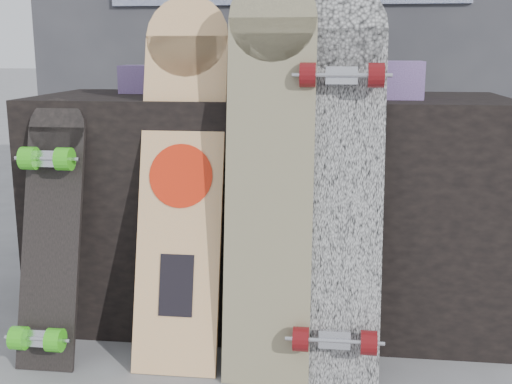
# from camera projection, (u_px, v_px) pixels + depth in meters

# --- Properties ---
(ground) EXTENTS (60.00, 60.00, 0.00)m
(ground) POSITION_uv_depth(u_px,v_px,m) (251.00, 381.00, 1.89)
(ground) COLOR slate
(ground) RESTS_ON ground
(vendor_table) EXTENTS (1.60, 0.60, 0.80)m
(vendor_table) POSITION_uv_depth(u_px,v_px,m) (269.00, 209.00, 2.29)
(vendor_table) COLOR black
(vendor_table) RESTS_ON ground
(booth) EXTENTS (2.40, 0.22, 2.20)m
(booth) POSITION_uv_depth(u_px,v_px,m) (288.00, 17.00, 2.96)
(booth) COLOR #333338
(booth) RESTS_ON ground
(merch_box_purple) EXTENTS (0.18, 0.12, 0.10)m
(merch_box_purple) POSITION_uv_depth(u_px,v_px,m) (147.00, 79.00, 2.34)
(merch_box_purple) COLOR #533771
(merch_box_purple) RESTS_ON vendor_table
(merch_box_small) EXTENTS (0.14, 0.14, 0.12)m
(merch_box_small) POSITION_uv_depth(u_px,v_px,m) (400.00, 80.00, 2.07)
(merch_box_small) COLOR #533771
(merch_box_small) RESTS_ON vendor_table
(merch_box_flat) EXTENTS (0.22, 0.10, 0.06)m
(merch_box_flat) POSITION_uv_depth(u_px,v_px,m) (257.00, 85.00, 2.30)
(merch_box_flat) COLOR #D1B78C
(merch_box_flat) RESTS_ON vendor_table
(longboard_geisha) EXTENTS (0.26, 0.34, 1.12)m
(longboard_geisha) POSITION_uv_depth(u_px,v_px,m) (182.00, 171.00, 1.96)
(longboard_geisha) COLOR tan
(longboard_geisha) RESTS_ON ground
(longboard_celtic) EXTENTS (0.25, 0.23, 1.17)m
(longboard_celtic) POSITION_uv_depth(u_px,v_px,m) (270.00, 168.00, 1.84)
(longboard_celtic) COLOR beige
(longboard_celtic) RESTS_ON ground
(longboard_cascadia) EXTENTS (0.26, 0.31, 1.15)m
(longboard_cascadia) POSITION_uv_depth(u_px,v_px,m) (339.00, 178.00, 1.85)
(longboard_cascadia) COLOR silver
(longboard_cascadia) RESTS_ON ground
(skateboard_dark) EXTENTS (0.18, 0.30, 0.81)m
(skateboard_dark) POSITION_uv_depth(u_px,v_px,m) (49.00, 232.00, 1.96)
(skateboard_dark) COLOR black
(skateboard_dark) RESTS_ON ground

